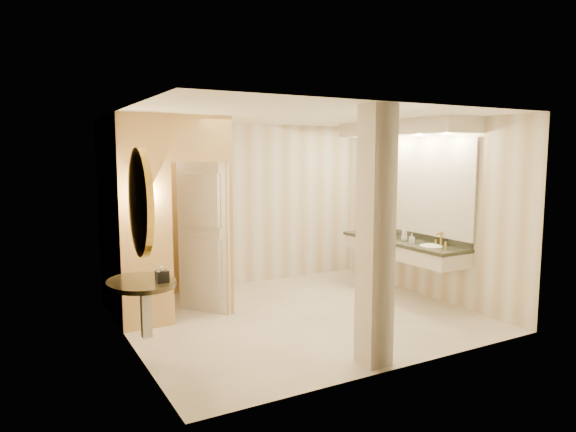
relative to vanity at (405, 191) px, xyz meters
name	(u,v)px	position (x,y,z in m)	size (l,w,h in m)	color
floor	(299,316)	(-1.98, -0.15, -1.63)	(4.50, 4.50, 0.00)	silver
ceiling	(300,116)	(-1.98, -0.15, 1.07)	(4.50, 4.50, 0.00)	white
wall_back	(239,205)	(-1.98, 1.85, -0.28)	(4.50, 0.02, 2.70)	silver
wall_front	(400,240)	(-1.98, -2.15, -0.28)	(4.50, 0.02, 2.70)	silver
wall_left	(127,230)	(-4.23, -0.15, -0.28)	(0.02, 4.00, 2.70)	silver
wall_right	(425,209)	(0.27, -0.15, -0.28)	(0.02, 4.00, 2.70)	silver
toilet_closet	(194,213)	(-3.11, 0.81, -0.24)	(1.50, 1.55, 2.70)	#D8B471
wall_sconce	(146,193)	(-3.90, 0.28, 0.10)	(0.14, 0.14, 0.42)	gold
vanity	(405,191)	(0.00, 0.00, 0.00)	(0.75, 2.44, 2.09)	beige
console_shelf	(141,237)	(-4.19, -0.65, -0.29)	(0.88, 0.88, 1.89)	black
pillar	(376,237)	(-2.11, -1.92, -0.28)	(0.29, 0.29, 2.70)	beige
tissue_box	(162,276)	(-4.03, -0.82, -0.69)	(0.12, 0.12, 0.12)	black
toilet	(134,282)	(-3.81, 1.54, -1.30)	(0.37, 0.65, 0.66)	white
soap_bottle_a	(412,238)	(-0.13, -0.31, -0.68)	(0.07, 0.07, 0.15)	beige
soap_bottle_b	(380,233)	(-0.14, 0.42, -0.69)	(0.09, 0.09, 0.12)	silver
soap_bottle_c	(404,233)	(-0.07, -0.08, -0.64)	(0.09, 0.09, 0.23)	#C6B28C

